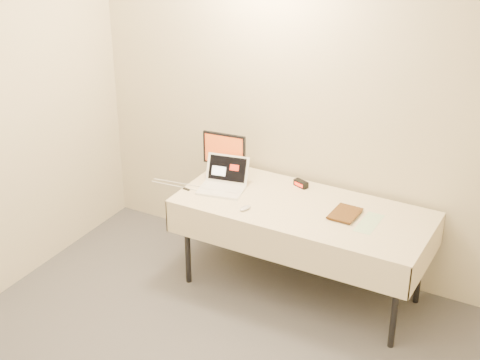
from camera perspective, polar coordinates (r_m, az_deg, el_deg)
The scene contains 9 objects.
back_wall at distance 5.47m, azimuth 7.15°, elevation 5.57°, with size 4.00×0.10×2.70m, color beige.
table at distance 5.37m, azimuth 4.91°, elevation -2.66°, with size 1.86×0.81×0.74m.
laptop at distance 5.57m, azimuth -1.27°, elevation -0.09°, with size 0.39×0.38×0.22m.
monitor at distance 5.69m, azimuth -1.22°, elevation 2.23°, with size 0.35×0.14×0.36m.
book at distance 5.23m, azimuth 7.28°, elevation -1.29°, with size 0.19×0.02×0.25m, color brown.
alarm_clock at distance 5.62m, azimuth 4.75°, elevation -0.29°, with size 0.13×0.09×0.05m.
clicker at distance 5.28m, azimuth 0.40°, elevation -2.19°, with size 0.05×0.10×0.02m, color silver.
paper_form at distance 5.19m, azimuth 9.98°, elevation -3.30°, with size 0.12×0.31×0.00m, color #B6DEB1.
usb_dongle at distance 5.57m, azimuth -4.18°, elevation -0.71°, with size 0.06×0.02×0.01m, color black.
Camera 1 is at (1.85, -2.28, 3.26)m, focal length 55.00 mm.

